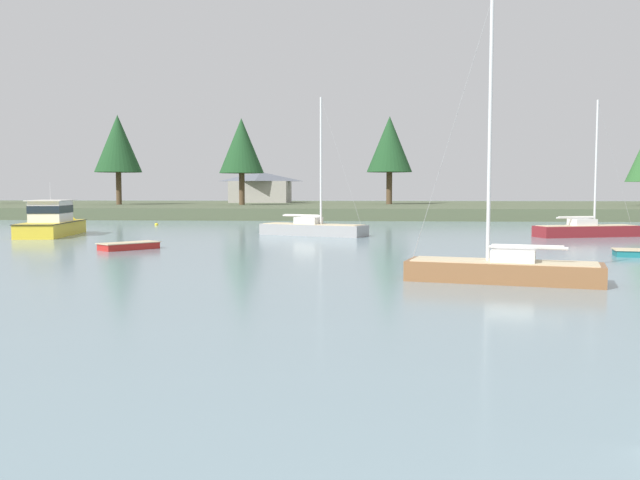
# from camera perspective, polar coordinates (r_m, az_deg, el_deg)

# --- Properties ---
(far_shore_bank) EXTENTS (192.21, 50.92, 1.41)m
(far_shore_bank) POSITION_cam_1_polar(r_m,az_deg,el_deg) (105.01, 4.93, 2.59)
(far_shore_bank) COLOR #4C563D
(far_shore_bank) RESTS_ON ground
(dinghy_red) EXTENTS (3.58, 3.74, 0.61)m
(dinghy_red) POSITION_cam_1_polar(r_m,az_deg,el_deg) (44.17, -15.41, -0.56)
(dinghy_red) COLOR #B2231E
(dinghy_red) RESTS_ON ground
(sailboat_grey) EXTENTS (8.91, 5.66, 11.49)m
(sailboat_grey) POSITION_cam_1_polar(r_m,az_deg,el_deg) (55.45, -0.58, 0.65)
(sailboat_grey) COLOR gray
(sailboat_grey) RESTS_ON ground
(cruiser_yellow) EXTENTS (4.33, 10.60, 5.32)m
(cruiser_yellow) POSITION_cam_1_polar(r_m,az_deg,el_deg) (59.88, -20.90, 1.06)
(cruiser_yellow) COLOR gold
(cruiser_yellow) RESTS_ON ground
(sailboat_maroon) EXTENTS (8.48, 4.42, 11.12)m
(sailboat_maroon) POSITION_cam_1_polar(r_m,az_deg,el_deg) (57.66, 21.02, 0.50)
(sailboat_maroon) COLOR maroon
(sailboat_maroon) RESTS_ON ground
(sailboat_wood) EXTENTS (7.95, 4.13, 11.77)m
(sailboat_wood) POSITION_cam_1_polar(r_m,az_deg,el_deg) (28.78, 14.81, -2.87)
(sailboat_wood) COLOR brown
(sailboat_wood) RESTS_ON ground
(mooring_buoy_yellow) EXTENTS (0.36, 0.36, 0.41)m
(mooring_buoy_yellow) POSITION_cam_1_polar(r_m,az_deg,el_deg) (72.41, -13.28, 1.23)
(mooring_buoy_yellow) COLOR yellow
(mooring_buoy_yellow) RESTS_ON ground
(shore_tree_center) EXTENTS (6.72, 6.72, 12.88)m
(shore_tree_center) POSITION_cam_1_polar(r_m,az_deg,el_deg) (104.93, -16.26, 7.58)
(shore_tree_center) COLOR brown
(shore_tree_center) RESTS_ON far_shore_bank
(shore_tree_left_mid) EXTENTS (6.72, 6.72, 12.96)m
(shore_tree_left_mid) POSITION_cam_1_polar(r_m,az_deg,el_deg) (104.00, 5.73, 7.79)
(shore_tree_left_mid) COLOR brown
(shore_tree_left_mid) RESTS_ON far_shore_bank
(shore_tree_inland_a) EXTENTS (6.30, 6.30, 12.19)m
(shore_tree_inland_a) POSITION_cam_1_polar(r_m,az_deg,el_deg) (99.36, -6.46, 7.66)
(shore_tree_inland_a) COLOR brown
(shore_tree_inland_a) RESTS_ON far_shore_bank
(cottage_eastern) EXTENTS (10.16, 8.69, 5.07)m
(cottage_eastern) POSITION_cam_1_polar(r_m,az_deg,el_deg) (115.94, -4.89, 4.39)
(cottage_eastern) COLOR #9E998E
(cottage_eastern) RESTS_ON far_shore_bank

